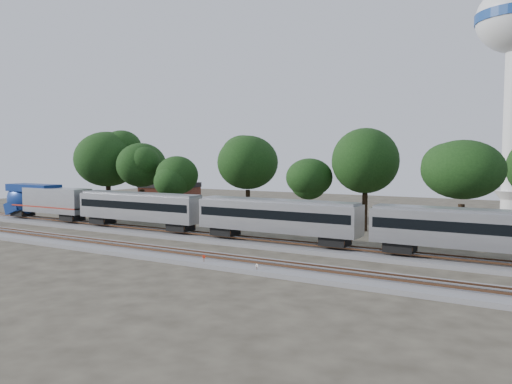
% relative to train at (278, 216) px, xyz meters
% --- Properties ---
extents(ground, '(160.00, 160.00, 0.00)m').
position_rel_train_xyz_m(ground, '(-3.30, -6.00, -3.33)').
color(ground, '#383328').
rests_on(ground, ground).
extents(track_far, '(160.00, 5.00, 0.73)m').
position_rel_train_xyz_m(track_far, '(-3.30, 0.00, -3.12)').
color(track_far, slate).
rests_on(track_far, ground).
extents(track_near, '(160.00, 5.00, 0.73)m').
position_rel_train_xyz_m(track_near, '(-3.30, -10.00, -3.12)').
color(track_near, slate).
rests_on(track_near, ground).
extents(train, '(94.67, 3.27, 4.82)m').
position_rel_train_xyz_m(train, '(0.00, 0.00, 0.00)').
color(train, '#B6B9BE').
rests_on(train, ground).
extents(switch_stand_red, '(0.32, 0.06, 1.02)m').
position_rel_train_xyz_m(switch_stand_red, '(-1.15, -11.75, -2.68)').
color(switch_stand_red, '#512D19').
rests_on(switch_stand_red, ground).
extents(switch_stand_white, '(0.27, 0.08, 0.87)m').
position_rel_train_xyz_m(switch_stand_white, '(4.34, -11.96, -2.78)').
color(switch_stand_white, '#512D19').
rests_on(switch_stand_white, ground).
extents(switch_lever, '(0.57, 0.45, 0.30)m').
position_rel_train_xyz_m(switch_lever, '(2.84, -11.57, -3.18)').
color(switch_lever, '#512D19').
rests_on(switch_lever, ground).
extents(brick_building, '(10.85, 8.48, 4.72)m').
position_rel_train_xyz_m(brick_building, '(-36.65, 25.89, -0.95)').
color(brick_building, brown).
rests_on(brick_building, ground).
extents(tree_0, '(9.33, 9.33, 13.16)m').
position_rel_train_xyz_m(tree_0, '(-37.36, 11.36, 5.84)').
color(tree_0, black).
rests_on(tree_0, ground).
extents(tree_1, '(8.42, 8.42, 11.86)m').
position_rel_train_xyz_m(tree_1, '(-30.23, 11.59, 4.93)').
color(tree_1, black).
rests_on(tree_1, ground).
extents(tree_2, '(6.96, 6.96, 9.81)m').
position_rel_train_xyz_m(tree_2, '(-22.74, 11.05, 3.50)').
color(tree_2, black).
rests_on(tree_2, ground).
extents(tree_3, '(8.88, 8.88, 12.52)m').
position_rel_train_xyz_m(tree_3, '(-13.38, 15.88, 5.40)').
color(tree_3, black).
rests_on(tree_3, ground).
extents(tree_4, '(6.96, 6.96, 9.82)m').
position_rel_train_xyz_m(tree_4, '(-2.55, 13.70, 3.50)').
color(tree_4, black).
rests_on(tree_4, ground).
extents(tree_5, '(9.22, 9.22, 13.00)m').
position_rel_train_xyz_m(tree_5, '(4.45, 15.54, 5.73)').
color(tree_5, black).
rests_on(tree_5, ground).
extents(tree_6, '(8.32, 8.32, 11.73)m').
position_rel_train_xyz_m(tree_6, '(16.62, 11.42, 4.84)').
color(tree_6, black).
rests_on(tree_6, ground).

